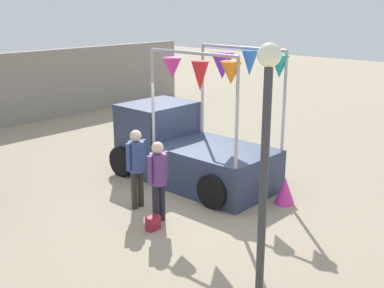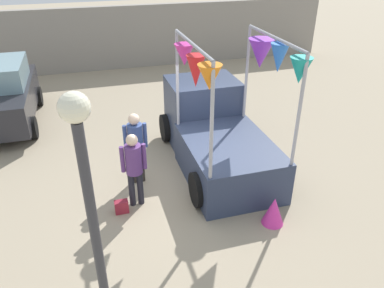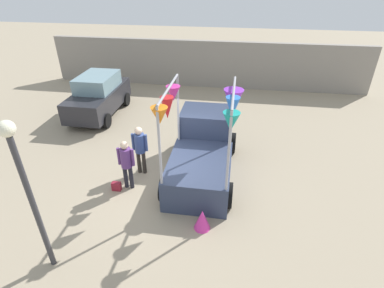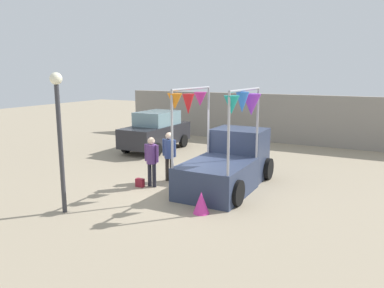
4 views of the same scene
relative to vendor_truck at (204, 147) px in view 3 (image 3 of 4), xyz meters
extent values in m
plane|color=gray|center=(-0.92, -0.98, -0.88)|extent=(60.00, 60.00, 0.00)
cube|color=#2D3851|center=(-0.01, -1.02, -0.38)|extent=(1.90, 2.60, 1.00)
cube|color=#2D3851|center=(-0.01, 0.98, 0.02)|extent=(1.80, 1.40, 1.80)
cube|color=#8CB2C6|center=(-0.01, 0.98, 0.47)|extent=(1.76, 1.37, 0.60)
cylinder|color=black|center=(-0.96, 1.33, -0.50)|extent=(0.22, 0.76, 0.76)
cylinder|color=black|center=(0.94, 1.33, -0.50)|extent=(0.22, 0.76, 0.76)
cylinder|color=black|center=(-0.96, -1.72, -0.50)|extent=(0.22, 0.76, 0.76)
cylinder|color=black|center=(0.94, -1.72, -0.50)|extent=(0.22, 0.76, 0.76)
cylinder|color=#A5A5AD|center=(-0.88, 0.20, 1.25)|extent=(0.07, 0.07, 2.26)
cylinder|color=#A5A5AD|center=(0.86, 0.20, 1.25)|extent=(0.07, 0.07, 2.26)
cylinder|color=#A5A5AD|center=(-0.88, -2.24, 1.25)|extent=(0.07, 0.07, 2.26)
cylinder|color=#A5A5AD|center=(0.86, -2.24, 1.25)|extent=(0.07, 0.07, 2.26)
cylinder|color=#A5A5AD|center=(-0.88, -1.02, 2.38)|extent=(0.07, 2.44, 0.07)
cylinder|color=#A5A5AD|center=(0.86, -1.02, 2.38)|extent=(0.07, 2.44, 0.07)
cone|color=orange|center=(-0.88, -2.07, 2.06)|extent=(0.51, 0.51, 0.45)
cone|color=teal|center=(0.86, -2.07, 2.02)|extent=(0.51, 0.51, 0.49)
cone|color=red|center=(-0.88, -1.25, 1.91)|extent=(0.48, 0.48, 0.63)
cone|color=blue|center=(0.86, -1.25, 2.03)|extent=(0.39, 0.39, 0.59)
cone|color=#D83399|center=(-0.88, -0.44, 2.02)|extent=(0.60, 0.60, 0.45)
cone|color=purple|center=(0.86, -0.44, 1.91)|extent=(0.63, 0.63, 0.65)
cube|color=#26262B|center=(-5.38, 3.76, -0.11)|extent=(1.70, 4.00, 0.90)
cube|color=#72939E|center=(-5.38, 3.91, 0.67)|extent=(1.50, 2.10, 0.66)
cylinder|color=black|center=(-6.23, 5.01, -0.56)|extent=(0.18, 0.64, 0.64)
cylinder|color=black|center=(-4.53, 5.01, -0.56)|extent=(0.18, 0.64, 0.64)
cylinder|color=black|center=(-6.23, 2.51, -0.56)|extent=(0.18, 0.64, 0.64)
cylinder|color=black|center=(-4.53, 2.51, -0.56)|extent=(0.18, 0.64, 0.64)
cylinder|color=black|center=(-2.30, -1.34, -0.48)|extent=(0.13, 0.13, 0.80)
cylinder|color=black|center=(-2.12, -1.34, -0.48)|extent=(0.13, 0.13, 0.80)
cylinder|color=#593372|center=(-2.21, -1.34, 0.23)|extent=(0.34, 0.34, 0.63)
sphere|color=beige|center=(-2.21, -1.34, 0.67)|extent=(0.24, 0.24, 0.24)
cylinder|color=#593372|center=(-2.43, -1.34, 0.27)|extent=(0.09, 0.09, 0.57)
cylinder|color=#593372|center=(-1.99, -1.34, 0.27)|extent=(0.09, 0.09, 0.57)
cylinder|color=#2D2823|center=(-2.13, -0.50, -0.47)|extent=(0.13, 0.13, 0.83)
cylinder|color=#2D2823|center=(-1.95, -0.50, -0.47)|extent=(0.13, 0.13, 0.83)
cylinder|color=#33477F|center=(-2.04, -0.50, 0.27)|extent=(0.34, 0.34, 0.65)
sphere|color=beige|center=(-2.04, -0.50, 0.72)|extent=(0.25, 0.25, 0.25)
cylinder|color=#33477F|center=(-2.26, -0.50, 0.30)|extent=(0.09, 0.09, 0.59)
cylinder|color=#33477F|center=(-1.82, -0.50, 0.30)|extent=(0.09, 0.09, 0.59)
cube|color=maroon|center=(-2.56, -1.54, -0.74)|extent=(0.28, 0.16, 0.28)
cylinder|color=#333338|center=(-3.04, -4.37, 0.84)|extent=(0.12, 0.12, 3.44)
sphere|color=#F2EDCC|center=(-3.04, -4.37, 2.72)|extent=(0.32, 0.32, 0.32)
cube|color=gray|center=(-0.92, 8.52, 0.42)|extent=(18.00, 0.36, 2.60)
cone|color=#D83399|center=(0.30, -2.72, -0.58)|extent=(0.47, 0.47, 0.60)
camera|label=1|loc=(-8.35, -7.88, 3.34)|focal=45.00mm
camera|label=2|loc=(-2.89, -7.85, 4.14)|focal=35.00mm
camera|label=3|loc=(0.92, -8.50, 5.17)|focal=28.00mm
camera|label=4|loc=(4.54, -11.33, 2.89)|focal=35.00mm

